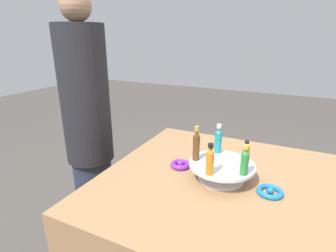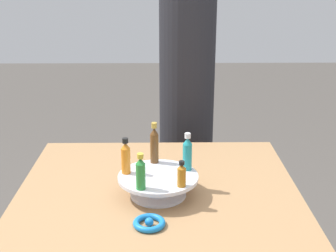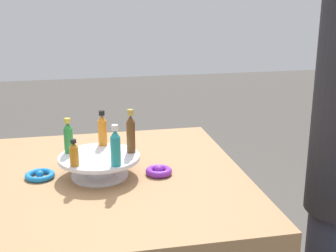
% 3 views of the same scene
% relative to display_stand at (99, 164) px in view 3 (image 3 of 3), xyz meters
% --- Properties ---
extents(display_stand, '(0.27, 0.27, 0.07)m').
position_rel_display_stand_xyz_m(display_stand, '(0.00, 0.00, 0.00)').
color(display_stand, silver).
rests_on(display_stand, party_table).
extents(bottle_amber, '(0.03, 0.03, 0.08)m').
position_rel_display_stand_xyz_m(bottle_amber, '(-0.08, -0.07, 0.07)').
color(bottle_amber, '#AD6B19').
rests_on(bottle_amber, display_stand).
extents(bottle_teal, '(0.03, 0.03, 0.13)m').
position_rel_display_stand_xyz_m(bottle_teal, '(0.05, -0.10, 0.09)').
color(bottle_teal, teal).
rests_on(bottle_teal, display_stand).
extents(bottle_brown, '(0.03, 0.03, 0.15)m').
position_rel_display_stand_xyz_m(bottle_brown, '(0.11, 0.01, 0.09)').
color(bottle_brown, brown).
rests_on(bottle_brown, display_stand).
extents(bottle_orange, '(0.03, 0.03, 0.12)m').
position_rel_display_stand_xyz_m(bottle_orange, '(0.02, 0.11, 0.08)').
color(bottle_orange, orange).
rests_on(bottle_orange, display_stand).
extents(bottle_green, '(0.03, 0.03, 0.12)m').
position_rel_display_stand_xyz_m(bottle_green, '(-0.09, 0.05, 0.08)').
color(bottle_green, '#288438').
rests_on(bottle_green, display_stand).
extents(ribbon_bow_blue, '(0.10, 0.10, 0.03)m').
position_rel_display_stand_xyz_m(ribbon_bow_blue, '(-0.19, 0.03, -0.03)').
color(ribbon_bow_blue, blue).
rests_on(ribbon_bow_blue, party_table).
extents(ribbon_bow_purple, '(0.09, 0.09, 0.03)m').
position_rel_display_stand_xyz_m(ribbon_bow_purple, '(0.19, -0.03, -0.03)').
color(ribbon_bow_purple, purple).
rests_on(ribbon_bow_purple, party_table).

